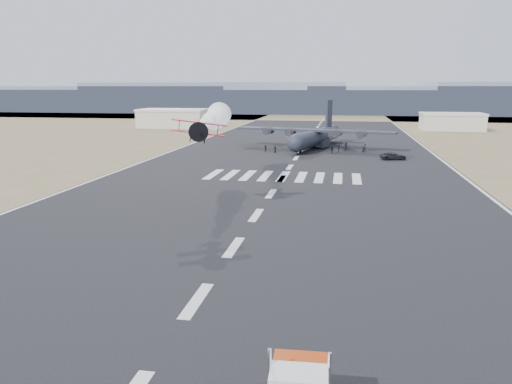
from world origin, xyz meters
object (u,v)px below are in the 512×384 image
(support_vehicle, at_px, (393,156))
(crew_b, at_px, (346,146))
(crew_d, at_px, (290,145))
(crew_a, at_px, (365,148))
(crew_f, at_px, (332,150))
(crew_g, at_px, (363,150))
(crew_c, at_px, (338,148))
(crew_h, at_px, (265,148))
(hangar_right, at_px, (452,121))
(aerobatic_biplane, at_px, (198,129))
(transport_aircraft, at_px, (316,136))
(hangar_left, at_px, (174,118))
(crew_e, at_px, (275,149))

(support_vehicle, relative_size, crew_b, 2.78)
(crew_d, bearing_deg, crew_a, -134.25)
(support_vehicle, xyz_separation_m, crew_f, (-12.62, 7.53, 0.14))
(crew_g, bearing_deg, crew_f, -14.08)
(crew_c, distance_m, crew_f, 3.09)
(crew_h, bearing_deg, hangar_right, 104.29)
(crew_d, height_order, crew_f, crew_d)
(hangar_right, xyz_separation_m, crew_g, (-31.97, -67.28, -2.20))
(aerobatic_biplane, bearing_deg, crew_f, 66.92)
(transport_aircraft, height_order, crew_d, transport_aircraft)
(hangar_left, bearing_deg, crew_h, -55.40)
(crew_b, distance_m, crew_h, 19.08)
(crew_f, xyz_separation_m, crew_g, (6.81, 1.77, -0.06))
(aerobatic_biplane, distance_m, crew_f, 57.81)
(crew_c, relative_size, crew_e, 1.21)
(hangar_left, xyz_separation_m, crew_a, (66.53, -59.78, -2.49))
(crew_e, height_order, crew_h, crew_h)
(hangar_left, relative_size, crew_h, 15.54)
(transport_aircraft, bearing_deg, crew_b, -17.69)
(hangar_right, relative_size, crew_g, 12.73)
(crew_b, bearing_deg, crew_a, -168.98)
(crew_f, bearing_deg, crew_h, 82.55)
(crew_a, xyz_separation_m, crew_h, (-22.46, -4.10, -0.13))
(hangar_right, distance_m, support_vehicle, 80.96)
(support_vehicle, xyz_separation_m, crew_a, (-5.31, 11.81, 0.19))
(transport_aircraft, distance_m, crew_d, 7.26)
(hangar_left, distance_m, crew_a, 89.48)
(aerobatic_biplane, bearing_deg, crew_h, 82.30)
(crew_c, bearing_deg, support_vehicle, 65.60)
(hangar_left, xyz_separation_m, crew_h, (44.07, -63.88, -2.62))
(hangar_left, relative_size, crew_b, 13.05)
(crew_b, relative_size, crew_d, 1.00)
(crew_h, bearing_deg, crew_f, 51.68)
(crew_d, bearing_deg, crew_h, 105.81)
(transport_aircraft, relative_size, crew_a, 21.15)
(crew_c, bearing_deg, crew_h, -62.94)
(crew_h, bearing_deg, crew_c, 61.39)
(crew_d, xyz_separation_m, crew_g, (16.90, -4.92, -0.13))
(hangar_right, height_order, aerobatic_biplane, aerobatic_biplane)
(hangar_right, xyz_separation_m, crew_e, (-51.62, -69.40, -2.23))
(crew_a, xyz_separation_m, crew_g, (-0.50, -2.51, -0.11))
(support_vehicle, distance_m, crew_e, 26.45)
(transport_aircraft, bearing_deg, crew_h, -122.83)
(support_vehicle, distance_m, crew_g, 10.97)
(aerobatic_biplane, bearing_deg, crew_b, 65.67)
(crew_f, bearing_deg, crew_c, -32.00)
(transport_aircraft, xyz_separation_m, crew_e, (-8.64, -10.79, -2.14))
(crew_b, relative_size, crew_e, 1.21)
(hangar_right, bearing_deg, crew_d, -128.08)
(crew_d, bearing_deg, crew_g, -142.58)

